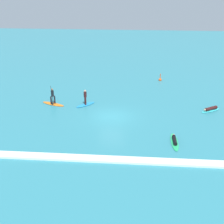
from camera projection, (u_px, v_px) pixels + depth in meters
The scene contains 7 objects.
ground_plane at pixel (112, 116), 32.49m from camera, with size 120.00×120.00×0.00m, color teal.
surfer_on_orange_board at pixel (53, 100), 35.45m from camera, with size 2.96×1.84×2.33m.
surfer_on_blue_board at pixel (85, 101), 35.27m from camera, with size 2.24×2.35×1.80m.
surfer_on_teal_board at pixel (211, 109), 33.81m from camera, with size 2.42×1.93×0.45m.
surfer_on_green_board at pixel (175, 141), 27.33m from camera, with size 0.67×3.26×0.39m.
marker_buoy at pixel (160, 79), 43.91m from camera, with size 0.44×0.44×1.09m.
wave_crest at pixel (103, 159), 24.63m from camera, with size 18.79×0.90×0.18m, color white.
Camera 1 is at (2.52, -29.63, 13.11)m, focal length 50.49 mm.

